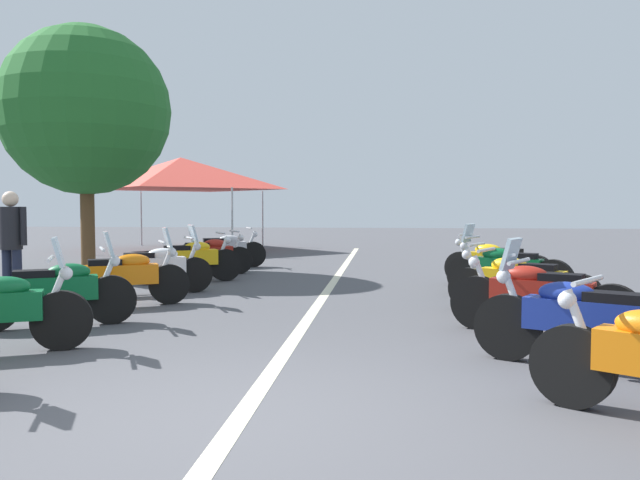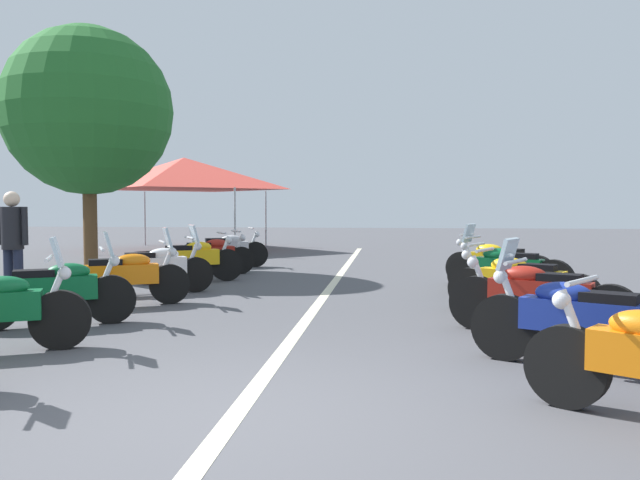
% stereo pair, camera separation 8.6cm
% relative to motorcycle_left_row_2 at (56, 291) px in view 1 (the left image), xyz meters
% --- Properties ---
extents(ground_plane, '(80.00, 80.00, 0.00)m').
position_rel_motorcycle_left_row_2_xyz_m(ground_plane, '(-3.19, -3.08, -0.46)').
color(ground_plane, '#4C4C51').
extents(lane_centre_stripe, '(24.27, 0.16, 0.01)m').
position_rel_motorcycle_left_row_2_xyz_m(lane_centre_stripe, '(3.09, -3.08, -0.46)').
color(lane_centre_stripe, beige).
rests_on(lane_centre_stripe, ground_plane).
extents(motorcycle_left_row_2, '(1.10, 1.83, 1.21)m').
position_rel_motorcycle_left_row_2_xyz_m(motorcycle_left_row_2, '(0.00, 0.00, 0.00)').
color(motorcycle_left_row_2, black).
rests_on(motorcycle_left_row_2, ground_plane).
extents(motorcycle_left_row_3, '(1.12, 1.90, 1.20)m').
position_rel_motorcycle_left_row_2_xyz_m(motorcycle_left_row_3, '(1.67, -0.15, -0.00)').
color(motorcycle_left_row_3, black).
rests_on(motorcycle_left_row_3, ground_plane).
extents(motorcycle_left_row_4, '(1.21, 1.86, 1.20)m').
position_rel_motorcycle_left_row_2_xyz_m(motorcycle_left_row_4, '(2.99, -0.15, -0.00)').
color(motorcycle_left_row_4, black).
rests_on(motorcycle_left_row_4, ground_plane).
extents(motorcycle_left_row_5, '(1.22, 1.93, 1.01)m').
position_rel_motorcycle_left_row_2_xyz_m(motorcycle_left_row_5, '(4.69, -0.23, -0.00)').
color(motorcycle_left_row_5, black).
rests_on(motorcycle_left_row_5, ground_plane).
extents(motorcycle_left_row_6, '(1.21, 1.84, 0.99)m').
position_rel_motorcycle_left_row_2_xyz_m(motorcycle_left_row_6, '(6.05, -0.22, -0.01)').
color(motorcycle_left_row_6, black).
rests_on(motorcycle_left_row_6, ground_plane).
extents(motorcycle_left_row_7, '(1.04, 2.06, 1.00)m').
position_rel_motorcycle_left_row_2_xyz_m(motorcycle_left_row_7, '(7.72, -0.12, -0.01)').
color(motorcycle_left_row_7, black).
rests_on(motorcycle_left_row_7, ground_plane).
extents(motorcycle_right_row_1, '(1.15, 1.93, 1.22)m').
position_rel_motorcycle_left_row_2_xyz_m(motorcycle_right_row_1, '(-1.47, -5.95, 0.01)').
color(motorcycle_right_row_1, black).
rests_on(motorcycle_right_row_1, ground_plane).
extents(motorcycle_right_row_2, '(1.14, 2.03, 1.01)m').
position_rel_motorcycle_left_row_2_xyz_m(motorcycle_right_row_2, '(0.10, -5.93, 0.00)').
color(motorcycle_right_row_2, black).
rests_on(motorcycle_right_row_2, ground_plane).
extents(motorcycle_right_row_3, '(1.18, 1.97, 0.99)m').
position_rel_motorcycle_left_row_2_xyz_m(motorcycle_right_row_3, '(1.57, -6.01, -0.01)').
color(motorcycle_right_row_3, black).
rests_on(motorcycle_right_row_3, ground_plane).
extents(motorcycle_right_row_4, '(1.15, 1.93, 1.23)m').
position_rel_motorcycle_left_row_2_xyz_m(motorcycle_right_row_4, '(3.22, -6.12, 0.01)').
color(motorcycle_right_row_4, black).
rests_on(motorcycle_right_row_4, ground_plane).
extents(motorcycle_right_row_5, '(1.23, 1.87, 1.00)m').
position_rel_motorcycle_left_row_2_xyz_m(motorcycle_right_row_5, '(4.67, -6.20, -0.01)').
color(motorcycle_right_row_5, black).
rests_on(motorcycle_right_row_5, ground_plane).
extents(bystander_0, '(0.32, 0.53, 1.76)m').
position_rel_motorcycle_left_row_2_xyz_m(bystander_0, '(1.56, 1.56, 0.57)').
color(bystander_0, '#1E2338').
rests_on(bystander_0, ground_plane).
extents(roadside_tree_0, '(3.87, 3.87, 5.66)m').
position_rel_motorcycle_left_row_2_xyz_m(roadside_tree_0, '(6.54, 2.78, 3.25)').
color(roadside_tree_0, brown).
rests_on(roadside_tree_0, ground_plane).
extents(event_tent, '(5.30, 5.30, 3.20)m').
position_rel_motorcycle_left_row_2_xyz_m(event_tent, '(13.70, 2.91, 2.18)').
color(event_tent, '#E54C3F').
rests_on(event_tent, ground_plane).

